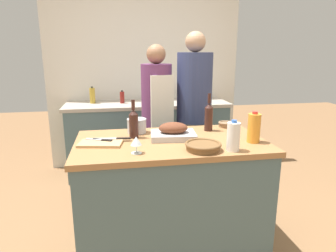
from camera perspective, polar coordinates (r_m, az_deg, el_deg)
ground_plane at (r=2.62m, az=0.48°, el=-21.75°), size 12.00×12.00×0.00m
kitchen_island at (r=2.39m, az=0.50°, el=-13.02°), size 1.40×0.79×0.89m
back_counter at (r=3.86m, az=-3.79°, el=-2.17°), size 2.02×0.60×0.91m
back_wall at (r=4.06m, az=-4.52°, el=10.39°), size 2.52×0.10×2.55m
roasting_pan at (r=2.26m, az=1.00°, el=-1.19°), size 0.36×0.28×0.12m
wicker_basket at (r=2.01m, az=6.70°, el=-3.80°), size 0.24×0.24×0.05m
cutting_board at (r=2.17m, az=-12.75°, el=-3.27°), size 0.33×0.22×0.02m
stock_pot at (r=2.42m, az=-5.97°, el=0.06°), size 0.16×0.16×0.14m
mixing_bowl at (r=2.65m, az=10.92°, el=0.36°), size 0.13×0.13×0.05m
juice_jug at (r=2.24m, az=16.06°, el=-0.36°), size 0.09×0.09×0.23m
milk_jug at (r=2.02m, az=12.34°, el=-1.97°), size 0.09×0.09×0.21m
wine_bottle_green at (r=2.27m, az=-6.56°, el=0.58°), size 0.07×0.07×0.29m
wine_bottle_dark at (r=2.48m, az=7.76°, el=1.87°), size 0.07×0.07×0.31m
wine_glass_left at (r=1.93m, az=-6.07°, el=-2.97°), size 0.07×0.07×0.11m
knife_chef at (r=2.23m, az=-10.38°, el=-2.36°), size 0.28×0.06×0.01m
knife_paring at (r=2.22m, az=-12.87°, el=-2.57°), size 0.20×0.11×0.01m
condiment_bottle_tall at (r=3.81m, az=-14.21°, el=5.65°), size 0.07×0.07×0.20m
condiment_bottle_short at (r=3.75m, az=-8.72°, el=5.42°), size 0.05×0.05×0.16m
condiment_bottle_extra at (r=3.98m, az=4.16°, el=6.11°), size 0.05×0.05×0.17m
person_cook_aproned at (r=3.01m, az=-2.14°, el=1.78°), size 0.30×0.33×1.60m
person_cook_guest at (r=3.09m, az=4.98°, el=3.19°), size 0.36×0.36×1.72m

